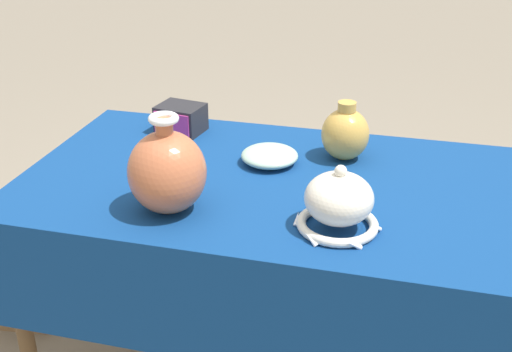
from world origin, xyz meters
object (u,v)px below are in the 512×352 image
at_px(vase_tall_bulbous, 167,171).
at_px(wooden_crate, 12,275).
at_px(mosaic_tile_box, 181,119).
at_px(bowl_shallow_celadon, 270,156).
at_px(jar_round_ochre, 345,134).
at_px(vase_dome_bell, 339,204).

xyz_separation_m(vase_tall_bulbous, wooden_crate, (-0.77, 0.36, -0.67)).
height_order(mosaic_tile_box, bowl_shallow_celadon, mosaic_tile_box).
distance_m(mosaic_tile_box, bowl_shallow_celadon, 0.36).
relative_size(jar_round_ochre, wooden_crate, 0.38).
relative_size(vase_tall_bulbous, jar_round_ochre, 1.45).
bearing_deg(mosaic_tile_box, bowl_shallow_celadon, -16.95).
xyz_separation_m(vase_tall_bulbous, jar_round_ochre, (0.37, 0.40, -0.03)).
distance_m(mosaic_tile_box, jar_round_ochre, 0.52).
height_order(vase_dome_bell, wooden_crate, vase_dome_bell).
bearing_deg(vase_tall_bulbous, vase_dome_bell, 1.88).
bearing_deg(vase_tall_bulbous, mosaic_tile_box, 107.20).
height_order(vase_tall_bulbous, bowl_shallow_celadon, vase_tall_bulbous).
distance_m(vase_dome_bell, jar_round_ochre, 0.39).
bearing_deg(jar_round_ochre, bowl_shallow_celadon, -156.54).
height_order(mosaic_tile_box, wooden_crate, mosaic_tile_box).
height_order(vase_tall_bulbous, mosaic_tile_box, vase_tall_bulbous).
bearing_deg(wooden_crate, vase_dome_bell, -23.71).
distance_m(vase_tall_bulbous, wooden_crate, 1.08).
height_order(bowl_shallow_celadon, jar_round_ochre, jar_round_ochre).
xyz_separation_m(mosaic_tile_box, bowl_shallow_celadon, (0.32, -0.16, -0.02)).
bearing_deg(wooden_crate, jar_round_ochre, -5.00).
height_order(vase_tall_bulbous, wooden_crate, vase_tall_bulbous).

